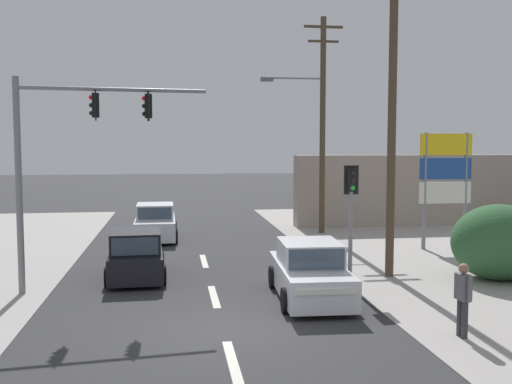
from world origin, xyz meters
name	(u,v)px	position (x,y,z in m)	size (l,w,h in m)	color
ground_plane	(224,330)	(0.00, 0.00, 0.00)	(140.00, 140.00, 0.00)	#303033
lane_dash_near	(233,362)	(0.00, -2.00, 0.00)	(0.20, 2.40, 0.01)	silver
lane_dash_mid	(214,296)	(0.00, 3.00, 0.00)	(0.20, 2.40, 0.01)	silver
lane_dash_far	(204,261)	(0.00, 8.00, 0.00)	(0.20, 2.40, 0.01)	silver
utility_pole_midground_right	(392,111)	(5.65, 4.68, 5.18)	(1.80, 0.26, 9.87)	#4C3D2B
utility_pole_background_right	(320,119)	(5.68, 13.86, 5.33)	(3.78, 0.31, 9.93)	#4C3D2B
traffic_signal_mast	(67,145)	(-3.98, 4.12, 4.15)	(5.26, 0.74, 6.00)	slate
pedestal_signal_right_kerb	(351,205)	(4.02, 3.53, 2.42)	(0.44, 0.30, 3.56)	slate
shopping_plaza_sign	(445,174)	(9.58, 9.12, 2.98)	(2.10, 0.16, 4.60)	slate
roadside_bush	(505,245)	(8.96, 3.72, 1.10)	(3.08, 2.64, 2.34)	#2D5B33
shopfront_wall_far	(410,190)	(11.00, 16.00, 1.80)	(12.00, 1.00, 3.60)	#A39384
sedan_receding_far	(310,273)	(2.55, 2.41, 0.70)	(2.04, 4.31, 1.56)	silver
sedan_kerbside_parked	(155,223)	(-1.84, 13.23, 0.70)	(1.92, 4.25, 1.56)	silver
hatchback_crossing_left	(136,256)	(-2.24, 5.52, 0.70)	(1.89, 3.70, 1.53)	black
pedestrian_at_kerb	(463,296)	(5.05, -1.26, 0.93)	(0.25, 0.56, 1.63)	#333338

